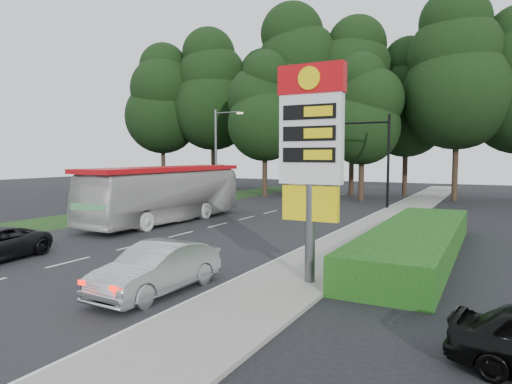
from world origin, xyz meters
The scene contains 20 objects.
ground centered at (0.00, 0.00, 0.00)m, with size 120.00×120.00×0.00m, color black.
road_surface centered at (0.00, 12.00, 0.01)m, with size 14.00×80.00×0.02m, color black.
sidewalk_right centered at (8.50, 12.00, 0.06)m, with size 3.00×80.00×0.12m, color gray.
grass_verge_left centered at (-9.50, 18.00, 0.01)m, with size 5.00×50.00×0.02m, color #193814.
hedge centered at (11.50, 8.00, 0.60)m, with size 3.00×14.00×1.20m, color #144312.
gas_station_pylon centered at (9.20, 1.99, 4.45)m, with size 2.10×0.45×6.85m.
traffic_signal_mast centered at (5.68, 24.00, 4.67)m, with size 6.10×0.35×7.20m.
streetlight_signs centered at (-6.99, 22.01, 4.44)m, with size 2.75×0.98×8.00m.
monument centered at (-2.00, 30.00, 5.10)m, with size 3.00×3.00×10.05m.
tree_far_west centered at (-22.00, 33.00, 10.68)m, with size 8.96×8.96×17.60m.
tree_west_mid centered at (-16.00, 35.00, 11.69)m, with size 9.80×9.80×19.25m.
tree_west_near centered at (-10.00, 37.00, 10.02)m, with size 8.40×8.40×16.50m.
tree_center_left centered at (-5.00, 33.00, 12.02)m, with size 10.08×10.08×19.80m.
tree_center_right centered at (1.00, 35.00, 11.02)m, with size 9.24×9.24×18.15m.
tree_east_near centered at (6.00, 37.00, 9.68)m, with size 8.12×8.12×15.95m.
tree_east_mid centered at (11.00, 33.00, 11.35)m, with size 9.52×9.52×18.70m.
tree_monument_left centered at (-6.00, 29.00, 8.68)m, with size 7.28×7.28×14.30m.
tree_monument_right centered at (3.50, 29.50, 8.01)m, with size 6.72×6.72×13.20m.
transit_bus centered at (-3.50, 10.63, 1.70)m, with size 2.85×12.19×3.39m, color silver.
sedan_silver centered at (5.50, -0.90, 0.74)m, with size 1.57×4.50×1.48m, color #B1B2B9.
Camera 1 is at (14.29, -11.25, 4.08)m, focal length 32.00 mm.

